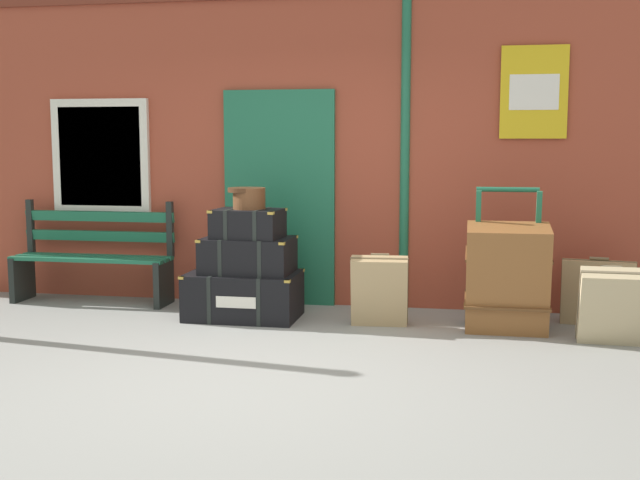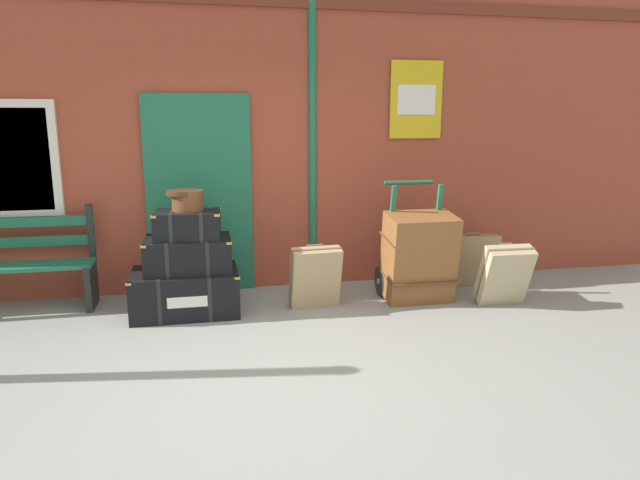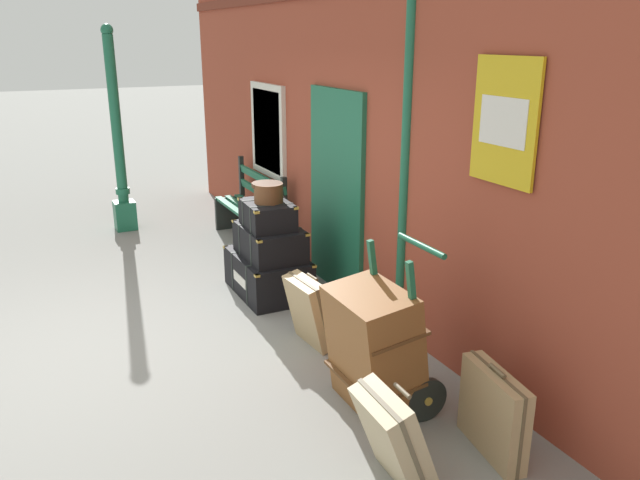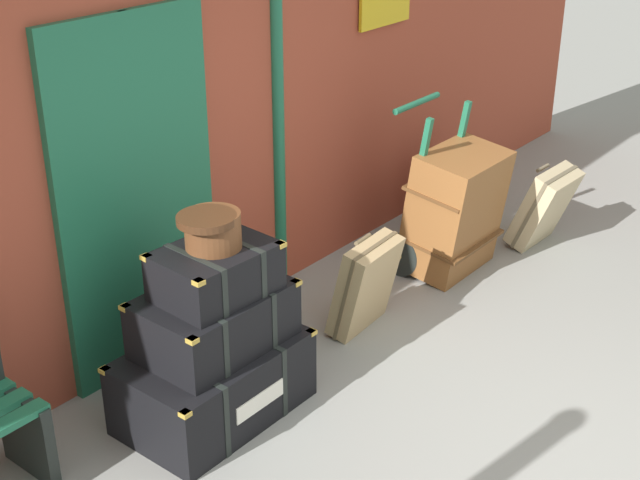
# 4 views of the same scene
# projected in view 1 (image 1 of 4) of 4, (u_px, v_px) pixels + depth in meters

# --- Properties ---
(ground_plane) EXTENTS (60.00, 60.00, 0.00)m
(ground_plane) POSITION_uv_depth(u_px,v_px,m) (250.00, 375.00, 5.54)
(ground_plane) COLOR gray
(brick_facade) EXTENTS (10.40, 0.35, 3.20)m
(brick_facade) POSITION_uv_depth(u_px,v_px,m) (318.00, 142.00, 7.87)
(brick_facade) COLOR #9E422D
(brick_facade) RESTS_ON ground
(platform_bench) EXTENTS (1.60, 0.43, 1.01)m
(platform_bench) POSITION_uv_depth(u_px,v_px,m) (94.00, 258.00, 8.00)
(platform_bench) COLOR #1E6647
(platform_bench) RESTS_ON ground
(steamer_trunk_base) EXTENTS (1.01, 0.65, 0.43)m
(steamer_trunk_base) POSITION_uv_depth(u_px,v_px,m) (244.00, 295.00, 7.29)
(steamer_trunk_base) COLOR black
(steamer_trunk_base) RESTS_ON ground
(steamer_trunk_middle) EXTENTS (0.82, 0.56, 0.33)m
(steamer_trunk_middle) POSITION_uv_depth(u_px,v_px,m) (248.00, 255.00, 7.24)
(steamer_trunk_middle) COLOR black
(steamer_trunk_middle) RESTS_ON steamer_trunk_base
(steamer_trunk_top) EXTENTS (0.63, 0.48, 0.27)m
(steamer_trunk_top) POSITION_uv_depth(u_px,v_px,m) (248.00, 224.00, 7.18)
(steamer_trunk_top) COLOR black
(steamer_trunk_top) RESTS_ON steamer_trunk_middle
(round_hatbox) EXTENTS (0.34, 0.31, 0.19)m
(round_hatbox) POSITION_uv_depth(u_px,v_px,m) (248.00, 197.00, 7.17)
(round_hatbox) COLOR brown
(round_hatbox) RESTS_ON steamer_trunk_top
(porters_trolley) EXTENTS (0.71, 0.56, 1.21)m
(porters_trolley) POSITION_uv_depth(u_px,v_px,m) (506.00, 296.00, 6.91)
(porters_trolley) COLOR black
(porters_trolley) RESTS_ON ground
(large_brown_trunk) EXTENTS (0.70, 0.55, 0.93)m
(large_brown_trunk) POSITION_uv_depth(u_px,v_px,m) (507.00, 278.00, 6.72)
(large_brown_trunk) COLOR brown
(large_brown_trunk) RESTS_ON ground
(suitcase_tan) EXTENTS (0.51, 0.33, 0.64)m
(suitcase_tan) POSITION_uv_depth(u_px,v_px,m) (379.00, 291.00, 6.94)
(suitcase_tan) COLOR tan
(suitcase_tan) RESTS_ON ground
(suitcase_slate) EXTENTS (0.50, 0.41, 0.64)m
(suitcase_slate) POSITION_uv_depth(u_px,v_px,m) (610.00, 306.00, 6.28)
(suitcase_slate) COLOR tan
(suitcase_slate) RESTS_ON ground
(suitcase_charcoal) EXTENTS (0.63, 0.24, 0.61)m
(suitcase_charcoal) POSITION_uv_depth(u_px,v_px,m) (598.00, 293.00, 7.01)
(suitcase_charcoal) COLOR tan
(suitcase_charcoal) RESTS_ON ground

